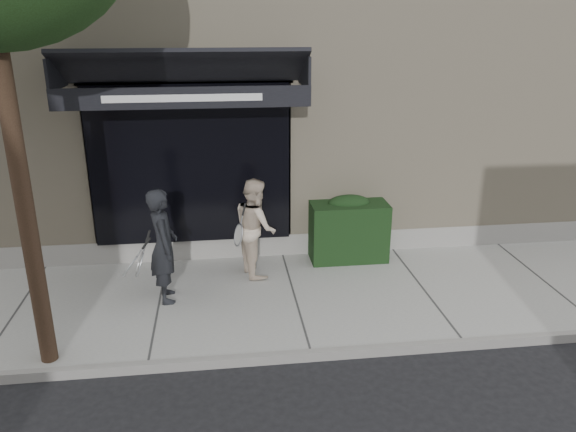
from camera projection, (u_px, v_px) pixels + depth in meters
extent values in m
plane|color=black|center=(294.00, 301.00, 8.50)|extent=(80.00, 80.00, 0.00)
cube|color=#979691|center=(294.00, 298.00, 8.48)|extent=(20.00, 3.00, 0.12)
cube|color=gray|center=(311.00, 355.00, 7.03)|extent=(20.00, 0.10, 0.14)
cube|color=beige|center=(264.00, 81.00, 12.25)|extent=(14.00, 7.00, 5.50)
cube|color=gray|center=(281.00, 244.00, 10.01)|extent=(14.02, 0.42, 0.50)
cube|color=black|center=(191.00, 164.00, 9.17)|extent=(3.20, 0.30, 2.60)
cube|color=gray|center=(92.00, 165.00, 9.12)|extent=(0.08, 0.40, 2.60)
cube|color=gray|center=(287.00, 159.00, 9.50)|extent=(0.08, 0.40, 2.60)
cube|color=gray|center=(186.00, 79.00, 8.86)|extent=(3.36, 0.40, 0.12)
cube|color=black|center=(183.00, 66.00, 8.12)|extent=(3.60, 1.03, 0.55)
cube|color=black|center=(183.00, 98.00, 7.78)|extent=(3.60, 0.05, 0.30)
cube|color=white|center=(183.00, 98.00, 7.76)|extent=(2.20, 0.01, 0.10)
cube|color=black|center=(56.00, 73.00, 7.94)|extent=(0.04, 1.00, 0.45)
cube|color=black|center=(304.00, 70.00, 8.36)|extent=(0.04, 1.00, 0.45)
cube|color=black|center=(348.00, 231.00, 9.59)|extent=(1.30, 0.70, 1.00)
ellipsoid|color=black|center=(349.00, 203.00, 9.43)|extent=(0.71, 0.38, 0.27)
cylinder|color=black|center=(20.00, 180.00, 6.11)|extent=(0.20, 0.20, 4.80)
imported|color=black|center=(163.00, 246.00, 8.06)|extent=(0.50, 0.68, 1.70)
torus|color=silver|center=(140.00, 264.00, 7.82)|extent=(0.16, 0.32, 0.29)
cylinder|color=silver|center=(140.00, 264.00, 7.82)|extent=(0.12, 0.28, 0.26)
cylinder|color=silver|center=(140.00, 264.00, 7.82)|extent=(0.18, 0.04, 0.08)
cylinder|color=black|center=(140.00, 264.00, 7.82)|extent=(0.20, 0.05, 0.10)
torus|color=silver|center=(130.00, 266.00, 7.72)|extent=(0.25, 0.33, 0.26)
cylinder|color=silver|center=(130.00, 266.00, 7.72)|extent=(0.21, 0.29, 0.22)
cylinder|color=silver|center=(130.00, 266.00, 7.72)|extent=(0.16, 0.05, 0.12)
cylinder|color=black|center=(130.00, 266.00, 7.72)|extent=(0.18, 0.06, 0.14)
imported|color=beige|center=(255.00, 227.00, 8.93)|extent=(0.76, 0.89, 1.59)
torus|color=silver|center=(239.00, 235.00, 8.70)|extent=(0.19, 0.32, 0.30)
cylinder|color=silver|center=(239.00, 235.00, 8.70)|extent=(0.15, 0.28, 0.26)
cylinder|color=silver|center=(239.00, 235.00, 8.70)|extent=(0.18, 0.07, 0.06)
cylinder|color=black|center=(239.00, 235.00, 8.70)|extent=(0.20, 0.09, 0.08)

